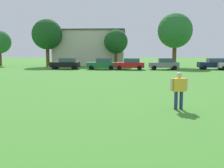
{
  "coord_description": "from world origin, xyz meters",
  "views": [
    {
      "loc": [
        4.55,
        -1.68,
        2.75
      ],
      "look_at": [
        3.91,
        9.26,
        1.4
      ],
      "focal_mm": 43.34,
      "sensor_mm": 36.0,
      "label": 1
    }
  ],
  "objects_px": {
    "parked_car_black_0": "(66,64)",
    "tree_left": "(47,35)",
    "adult_bystander": "(179,87)",
    "parked_car_navy_4": "(213,64)",
    "tree_right": "(116,42)",
    "parked_car_gray_3": "(164,64)",
    "parked_car_red_2": "(130,64)",
    "tree_far_left": "(0,42)",
    "parked_car_green_1": "(102,64)",
    "tree_far_right": "(175,31)"
  },
  "relations": [
    {
      "from": "parked_car_black_0",
      "to": "tree_left",
      "type": "relative_size",
      "value": 0.51
    },
    {
      "from": "adult_bystander",
      "to": "parked_car_navy_4",
      "type": "xyz_separation_m",
      "value": [
        10.41,
        28.56,
        -0.19
      ]
    },
    {
      "from": "tree_left",
      "to": "tree_right",
      "type": "relative_size",
      "value": 1.29
    },
    {
      "from": "parked_car_gray_3",
      "to": "parked_car_black_0",
      "type": "bearing_deg",
      "value": -0.6
    },
    {
      "from": "parked_car_navy_4",
      "to": "parked_car_gray_3",
      "type": "bearing_deg",
      "value": 7.03
    },
    {
      "from": "tree_left",
      "to": "parked_car_navy_4",
      "type": "bearing_deg",
      "value": -13.52
    },
    {
      "from": "parked_car_black_0",
      "to": "parked_car_red_2",
      "type": "relative_size",
      "value": 1.0
    },
    {
      "from": "parked_car_red_2",
      "to": "parked_car_gray_3",
      "type": "height_order",
      "value": "same"
    },
    {
      "from": "parked_car_gray_3",
      "to": "parked_car_navy_4",
      "type": "xyz_separation_m",
      "value": [
        7.42,
        0.92,
        0.0
      ]
    },
    {
      "from": "parked_car_red_2",
      "to": "tree_far_left",
      "type": "xyz_separation_m",
      "value": [
        -23.69,
        8.66,
        3.51
      ]
    },
    {
      "from": "adult_bystander",
      "to": "parked_car_green_1",
      "type": "relative_size",
      "value": 0.41
    },
    {
      "from": "parked_car_black_0",
      "to": "parked_car_green_1",
      "type": "relative_size",
      "value": 1.0
    },
    {
      "from": "parked_car_green_1",
      "to": "parked_car_gray_3",
      "type": "xyz_separation_m",
      "value": [
        9.22,
        0.06,
        0.0
      ]
    },
    {
      "from": "tree_left",
      "to": "parked_car_red_2",
      "type": "bearing_deg",
      "value": -28.59
    },
    {
      "from": "parked_car_black_0",
      "to": "tree_far_right",
      "type": "xyz_separation_m",
      "value": [
        17.28,
        6.03,
        5.25
      ]
    },
    {
      "from": "parked_car_black_0",
      "to": "parked_car_navy_4",
      "type": "xyz_separation_m",
      "value": [
        22.21,
        0.76,
        0.0
      ]
    },
    {
      "from": "adult_bystander",
      "to": "parked_car_gray_3",
      "type": "distance_m",
      "value": 27.81
    },
    {
      "from": "tree_far_right",
      "to": "tree_left",
      "type": "bearing_deg",
      "value": 176.77
    },
    {
      "from": "tree_far_left",
      "to": "parked_car_navy_4",
      "type": "bearing_deg",
      "value": -11.27
    },
    {
      "from": "parked_car_black_0",
      "to": "parked_car_navy_4",
      "type": "bearing_deg",
      "value": -178.04
    },
    {
      "from": "parked_car_red_2",
      "to": "tree_far_right",
      "type": "bearing_deg",
      "value": -138.39
    },
    {
      "from": "parked_car_red_2",
      "to": "adult_bystander",
      "type": "bearing_deg",
      "value": 94.41
    },
    {
      "from": "parked_car_red_2",
      "to": "tree_right",
      "type": "bearing_deg",
      "value": -73.06
    },
    {
      "from": "parked_car_navy_4",
      "to": "adult_bystander",
      "type": "bearing_deg",
      "value": 69.97
    },
    {
      "from": "adult_bystander",
      "to": "parked_car_green_1",
      "type": "height_order",
      "value": "adult_bystander"
    },
    {
      "from": "parked_car_navy_4",
      "to": "parked_car_black_0",
      "type": "bearing_deg",
      "value": 1.96
    },
    {
      "from": "adult_bystander",
      "to": "parked_car_black_0",
      "type": "bearing_deg",
      "value": 102.37
    },
    {
      "from": "tree_far_left",
      "to": "tree_right",
      "type": "height_order",
      "value": "tree_right"
    },
    {
      "from": "tree_right",
      "to": "tree_left",
      "type": "bearing_deg",
      "value": 179.84
    },
    {
      "from": "parked_car_green_1",
      "to": "tree_right",
      "type": "xyz_separation_m",
      "value": [
        1.72,
        7.47,
        3.52
      ]
    },
    {
      "from": "parked_car_red_2",
      "to": "tree_left",
      "type": "distance_m",
      "value": 17.33
    },
    {
      "from": "parked_car_black_0",
      "to": "tree_far_right",
      "type": "relative_size",
      "value": 0.48
    },
    {
      "from": "tree_far_left",
      "to": "tree_left",
      "type": "distance_m",
      "value": 9.18
    },
    {
      "from": "adult_bystander",
      "to": "parked_car_black_0",
      "type": "xyz_separation_m",
      "value": [
        -11.8,
        27.8,
        -0.19
      ]
    },
    {
      "from": "parked_car_green_1",
      "to": "tree_right",
      "type": "distance_m",
      "value": 8.43
    },
    {
      "from": "tree_far_left",
      "to": "adult_bystander",
      "type": "bearing_deg",
      "value": -54.22
    },
    {
      "from": "parked_car_red_2",
      "to": "tree_left",
      "type": "bearing_deg",
      "value": -28.59
    },
    {
      "from": "adult_bystander",
      "to": "parked_car_black_0",
      "type": "height_order",
      "value": "adult_bystander"
    },
    {
      "from": "parked_car_black_0",
      "to": "tree_far_left",
      "type": "height_order",
      "value": "tree_far_left"
    },
    {
      "from": "parked_car_black_0",
      "to": "tree_left",
      "type": "distance_m",
      "value": 10.01
    },
    {
      "from": "tree_far_left",
      "to": "parked_car_black_0",
      "type": "bearing_deg",
      "value": -29.7
    },
    {
      "from": "parked_car_black_0",
      "to": "parked_car_gray_3",
      "type": "xyz_separation_m",
      "value": [
        14.79,
        -0.16,
        0.0
      ]
    },
    {
      "from": "adult_bystander",
      "to": "tree_far_left",
      "type": "bearing_deg",
      "value": 115.14
    },
    {
      "from": "parked_car_green_1",
      "to": "tree_far_right",
      "type": "bearing_deg",
      "value": -151.9
    },
    {
      "from": "tree_far_left",
      "to": "tree_far_right",
      "type": "relative_size",
      "value": 0.71
    },
    {
      "from": "tree_right",
      "to": "parked_car_black_0",
      "type": "bearing_deg",
      "value": -135.18
    },
    {
      "from": "parked_car_green_1",
      "to": "parked_car_gray_3",
      "type": "bearing_deg",
      "value": -179.6
    },
    {
      "from": "parked_car_green_1",
      "to": "parked_car_gray_3",
      "type": "distance_m",
      "value": 9.22
    },
    {
      "from": "adult_bystander",
      "to": "parked_car_red_2",
      "type": "height_order",
      "value": "adult_bystander"
    },
    {
      "from": "parked_car_gray_3",
      "to": "tree_far_left",
      "type": "relative_size",
      "value": 0.67
    }
  ]
}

